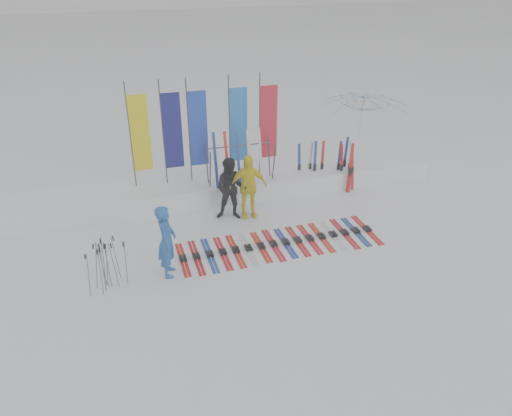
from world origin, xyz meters
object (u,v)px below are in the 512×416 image
object	(u,v)px
person_black	(231,189)
ski_rack	(240,158)
person_yellow	(248,187)
ski_row	(280,243)
person_blue	(167,241)
tent_canopy	(362,133)

from	to	relation	value
person_black	ski_rack	size ratio (longest dim) A/B	0.91
person_black	person_yellow	world-z (taller)	person_yellow
person_yellow	ski_row	world-z (taller)	person_yellow
person_blue	ski_row	world-z (taller)	person_blue
ski_rack	ski_row	bearing A→B (deg)	-84.93
person_yellow	ski_rack	size ratio (longest dim) A/B	0.94
person_blue	ski_rack	bearing A→B (deg)	-26.77
person_yellow	ski_row	size ratio (longest dim) A/B	0.36
person_blue	tent_canopy	world-z (taller)	tent_canopy
tent_canopy	ski_row	world-z (taller)	tent_canopy
person_black	ski_row	distance (m)	2.19
person_blue	tent_canopy	distance (m)	8.58
ski_rack	person_yellow	bearing A→B (deg)	-95.23
person_yellow	ski_rack	bearing A→B (deg)	87.91
person_blue	tent_canopy	size ratio (longest dim) A/B	0.59
person_black	person_yellow	xyz separation A→B (m)	(0.49, -0.02, 0.03)
person_black	tent_canopy	world-z (taller)	tent_canopy
ski_row	ski_rack	world-z (taller)	ski_rack
person_yellow	ski_rack	distance (m)	1.26
person_blue	person_yellow	xyz separation A→B (m)	(2.65, 2.29, 0.04)
ski_row	person_yellow	bearing A→B (deg)	101.74
person_blue	person_black	distance (m)	3.16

